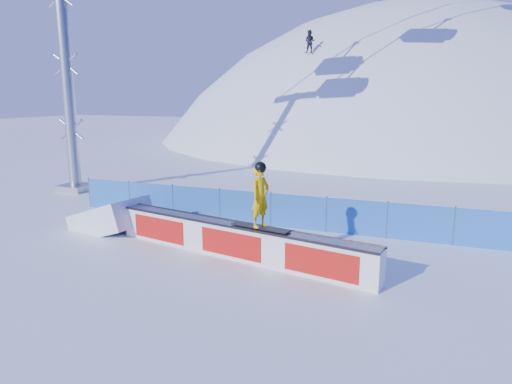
% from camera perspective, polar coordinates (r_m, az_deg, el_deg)
% --- Properties ---
extents(ground, '(160.00, 160.00, 0.00)m').
position_cam_1_polar(ground, '(11.52, 8.75, -11.55)').
color(ground, white).
rests_on(ground, ground).
extents(snow_hill, '(64.00, 64.00, 64.00)m').
position_cam_1_polar(snow_hill, '(57.06, 17.44, -11.96)').
color(snow_hill, white).
rests_on(snow_hill, ground).
extents(safety_fence, '(22.05, 0.05, 1.30)m').
position_cam_1_polar(safety_fence, '(15.53, 12.38, -3.14)').
color(safety_fence, blue).
rests_on(safety_fence, ground).
extents(rail_box, '(8.43, 2.27, 1.02)m').
position_cam_1_polar(rail_box, '(13.12, -2.52, -6.12)').
color(rail_box, white).
rests_on(rail_box, ground).
extents(snow_ramp, '(2.99, 2.19, 1.69)m').
position_cam_1_polar(snow_ramp, '(16.75, -17.60, -4.46)').
color(snow_ramp, white).
rests_on(snow_ramp, ground).
extents(snowboarder, '(1.78, 0.73, 1.84)m').
position_cam_1_polar(snowboarder, '(12.31, 0.55, -0.47)').
color(snowboarder, black).
rests_on(snowboarder, rail_box).
extents(distant_skiers, '(19.13, 12.05, 7.09)m').
position_cam_1_polar(distant_skiers, '(40.53, 21.30, 20.05)').
color(distant_skiers, black).
rests_on(distant_skiers, ground).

